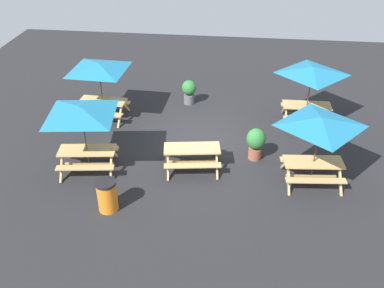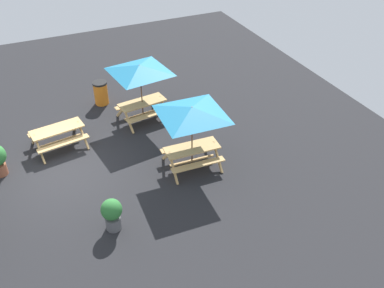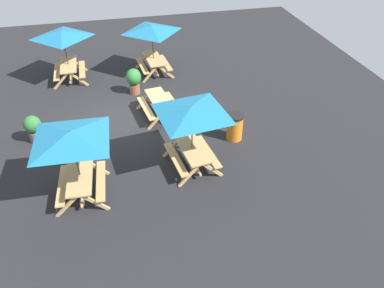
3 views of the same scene
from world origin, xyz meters
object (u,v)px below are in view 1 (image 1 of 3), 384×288
(picnic_table_0, at_px, (82,116))
(picnic_table_1, at_px, (99,71))
(picnic_table_4, at_px, (312,75))
(picnic_table_2, at_px, (192,153))
(potted_plant_0, at_px, (256,142))
(trash_bin_orange, at_px, (107,196))
(picnic_table_3, at_px, (320,127))
(potted_plant_1, at_px, (189,91))

(picnic_table_0, height_order, picnic_table_1, same)
(picnic_table_0, xyz_separation_m, picnic_table_4, (7.30, 4.02, 0.00))
(picnic_table_1, distance_m, picnic_table_2, 5.05)
(picnic_table_1, xyz_separation_m, potted_plant_0, (5.88, -2.18, -1.34))
(trash_bin_orange, height_order, potted_plant_0, potted_plant_0)
(picnic_table_4, bearing_deg, potted_plant_0, -126.73)
(picnic_table_1, distance_m, picnic_table_3, 8.30)
(picnic_table_3, distance_m, potted_plant_0, 2.46)
(picnic_table_0, relative_size, picnic_table_3, 1.20)
(trash_bin_orange, bearing_deg, potted_plant_0, 36.76)
(picnic_table_0, relative_size, picnic_table_2, 1.41)
(trash_bin_orange, distance_m, potted_plant_0, 5.22)
(picnic_table_3, xyz_separation_m, trash_bin_orange, (-5.92, -2.02, -1.49))
(trash_bin_orange, relative_size, potted_plant_1, 0.96)
(picnic_table_4, xyz_separation_m, potted_plant_1, (-4.66, 1.09, -1.41))
(potted_plant_1, bearing_deg, picnic_table_1, -152.49)
(picnic_table_0, bearing_deg, picnic_table_3, -6.20)
(picnic_table_0, bearing_deg, trash_bin_orange, -65.15)
(picnic_table_2, bearing_deg, picnic_table_3, -13.59)
(picnic_table_3, relative_size, potted_plant_0, 2.07)
(picnic_table_3, bearing_deg, potted_plant_1, 126.68)
(picnic_table_1, relative_size, potted_plant_0, 2.51)
(picnic_table_3, height_order, picnic_table_4, same)
(picnic_table_0, bearing_deg, picnic_table_1, 91.06)
(picnic_table_3, xyz_separation_m, potted_plant_1, (-4.45, 4.94, -1.41))
(picnic_table_1, xyz_separation_m, picnic_table_3, (7.62, -3.29, 0.00))
(picnic_table_0, xyz_separation_m, potted_plant_1, (2.64, 5.11, -1.41))
(picnic_table_3, height_order, trash_bin_orange, picnic_table_3)
(picnic_table_1, xyz_separation_m, picnic_table_2, (3.84, -2.95, -1.43))
(potted_plant_1, bearing_deg, picnic_table_3, -47.96)
(picnic_table_2, bearing_deg, picnic_table_1, 133.91)
(picnic_table_3, bearing_deg, potted_plant_0, 142.02)
(picnic_table_3, relative_size, potted_plant_1, 2.28)
(picnic_table_0, distance_m, picnic_table_2, 3.64)
(picnic_table_1, height_order, picnic_table_4, same)
(picnic_table_0, distance_m, potted_plant_1, 5.92)
(picnic_table_0, xyz_separation_m, picnic_table_1, (-0.53, 3.46, 0.00))
(picnic_table_3, height_order, potted_plant_0, picnic_table_3)
(picnic_table_2, relative_size, picnic_table_3, 0.85)
(picnic_table_4, height_order, potted_plant_0, picnic_table_4)
(picnic_table_0, xyz_separation_m, picnic_table_2, (3.31, 0.51, -1.43))
(picnic_table_0, height_order, picnic_table_3, same)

